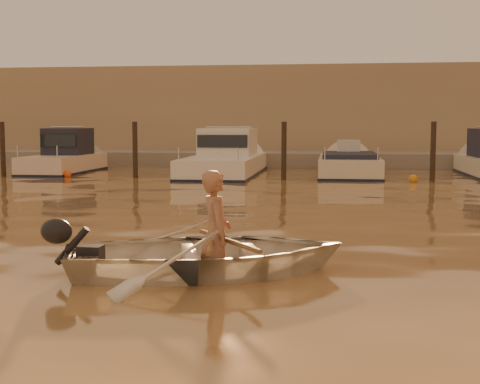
# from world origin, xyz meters

# --- Properties ---
(ground_plane) EXTENTS (160.00, 160.00, 0.00)m
(ground_plane) POSITION_xyz_m (0.00, 0.00, 0.00)
(ground_plane) COLOR olive
(ground_plane) RESTS_ON ground
(dinghy) EXTENTS (4.24, 3.57, 0.75)m
(dinghy) POSITION_xyz_m (-0.12, -0.91, 0.26)
(dinghy) COLOR silver
(dinghy) RESTS_ON ground_plane
(person) EXTENTS (0.55, 0.69, 1.63)m
(person) POSITION_xyz_m (-0.03, -0.88, 0.52)
(person) COLOR #A36D51
(person) RESTS_ON dinghy
(outboard_motor) EXTENTS (0.98, 0.66, 0.70)m
(outboard_motor) POSITION_xyz_m (-1.55, -1.37, 0.28)
(outboard_motor) COLOR black
(outboard_motor) RESTS_ON dinghy
(oar_port) EXTENTS (1.10, 1.85, 0.13)m
(oar_port) POSITION_xyz_m (0.12, -0.83, 0.42)
(oar_port) COLOR brown
(oar_port) RESTS_ON dinghy
(oar_starboard) EXTENTS (0.35, 2.09, 0.13)m
(oar_starboard) POSITION_xyz_m (-0.08, -0.89, 0.42)
(oar_starboard) COLOR olive
(oar_starboard) RESTS_ON dinghy
(moored_boat_1) EXTENTS (1.89, 5.74, 1.75)m
(moored_boat_1) POSITION_xyz_m (-9.10, 16.00, 0.62)
(moored_boat_1) COLOR beige
(moored_boat_1) RESTS_ON ground_plane
(moored_boat_2) EXTENTS (2.49, 8.26, 1.75)m
(moored_boat_2) POSITION_xyz_m (-2.60, 16.00, 0.62)
(moored_boat_2) COLOR white
(moored_boat_2) RESTS_ON ground_plane
(moored_boat_3) EXTENTS (2.19, 6.27, 0.95)m
(moored_boat_3) POSITION_xyz_m (2.09, 16.00, 0.22)
(moored_boat_3) COLOR beige
(moored_boat_3) RESTS_ON ground_plane
(piling_0) EXTENTS (0.18, 0.18, 2.20)m
(piling_0) POSITION_xyz_m (-10.50, 13.80, 0.90)
(piling_0) COLOR #2D2319
(piling_0) RESTS_ON ground_plane
(piling_1) EXTENTS (0.18, 0.18, 2.20)m
(piling_1) POSITION_xyz_m (-5.50, 13.80, 0.90)
(piling_1) COLOR #2D2319
(piling_1) RESTS_ON ground_plane
(piling_2) EXTENTS (0.18, 0.18, 2.20)m
(piling_2) POSITION_xyz_m (-0.20, 13.80, 0.90)
(piling_2) COLOR #2D2319
(piling_2) RESTS_ON ground_plane
(piling_3) EXTENTS (0.18, 0.18, 2.20)m
(piling_3) POSITION_xyz_m (4.80, 13.80, 0.90)
(piling_3) COLOR #2D2319
(piling_3) RESTS_ON ground_plane
(fender_b) EXTENTS (0.30, 0.30, 0.30)m
(fender_b) POSITION_xyz_m (-8.07, 13.82, 0.10)
(fender_b) COLOR #E55B1B
(fender_b) RESTS_ON ground_plane
(fender_c) EXTENTS (0.30, 0.30, 0.30)m
(fender_c) POSITION_xyz_m (-1.99, 12.58, 0.10)
(fender_c) COLOR white
(fender_c) RESTS_ON ground_plane
(fender_d) EXTENTS (0.30, 0.30, 0.30)m
(fender_d) POSITION_xyz_m (4.13, 13.44, 0.10)
(fender_d) COLOR orange
(fender_d) RESTS_ON ground_plane
(quay) EXTENTS (52.00, 4.00, 1.00)m
(quay) POSITION_xyz_m (0.00, 21.50, 0.15)
(quay) COLOR gray
(quay) RESTS_ON ground_plane
(waterfront_building) EXTENTS (46.00, 7.00, 4.80)m
(waterfront_building) POSITION_xyz_m (0.00, 27.00, 2.40)
(waterfront_building) COLOR #9E8466
(waterfront_building) RESTS_ON quay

